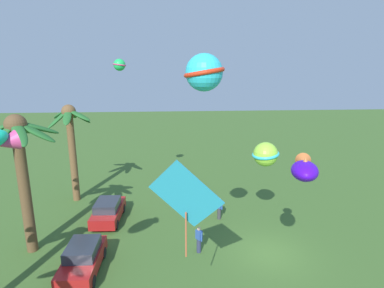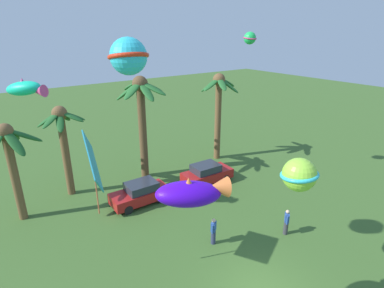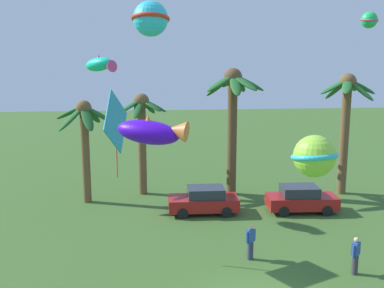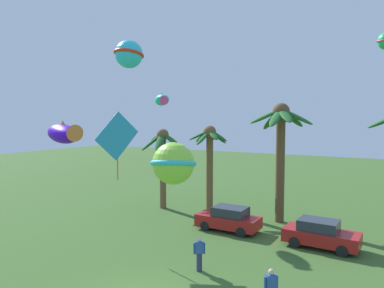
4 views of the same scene
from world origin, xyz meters
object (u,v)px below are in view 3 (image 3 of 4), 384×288
at_px(palm_tree_1, 233,103).
at_px(kite_ball_4, 314,156).
at_px(palm_tree_2, 142,123).
at_px(spectator_0, 355,255).
at_px(palm_tree_3, 347,108).
at_px(kite_diamond_5, 116,122).
at_px(spectator_1, 251,242).
at_px(kite_fish_3, 100,64).
at_px(parked_car_0, 204,200).
at_px(kite_ball_1, 369,20).
at_px(kite_ball_2, 151,19).
at_px(kite_fish_0, 152,132).
at_px(parked_car_1, 301,199).
at_px(palm_tree_0, 85,129).

xyz_separation_m(palm_tree_1, kite_ball_4, (0.24, -13.65, -0.38)).
relative_size(palm_tree_2, spectator_0, 4.06).
xyz_separation_m(palm_tree_2, palm_tree_3, (12.75, -1.18, 0.90)).
relative_size(kite_ball_4, kite_diamond_5, 0.54).
distance_m(spectator_1, kite_fish_3, 12.36).
bearing_deg(kite_diamond_5, parked_car_0, 49.25).
height_order(kite_ball_1, kite_ball_2, kite_ball_1).
bearing_deg(palm_tree_2, kite_fish_0, -88.02).
height_order(parked_car_1, kite_fish_0, kite_fish_0).
bearing_deg(palm_tree_0, parked_car_0, -21.80).
height_order(parked_car_0, kite_fish_0, kite_fish_0).
bearing_deg(kite_fish_0, parked_car_1, 49.08).
relative_size(palm_tree_2, kite_diamond_5, 1.70).
bearing_deg(parked_car_1, kite_fish_3, 173.97).
relative_size(kite_ball_1, kite_ball_2, 0.56).
relative_size(spectator_1, kite_ball_2, 0.89).
xyz_separation_m(palm_tree_3, parked_car_1, (-3.78, -3.22, -4.76)).
height_order(parked_car_0, spectator_0, spectator_0).
xyz_separation_m(parked_car_1, kite_fish_0, (-8.47, -9.78, 5.62)).
height_order(palm_tree_3, kite_ball_2, kite_ball_2).
bearing_deg(kite_fish_0, spectator_1, 42.52).
distance_m(palm_tree_3, kite_ball_1, 6.56).
xyz_separation_m(parked_car_0, spectator_1, (1.28, -6.17, 0.06)).
distance_m(parked_car_1, kite_ball_4, 11.38).
bearing_deg(kite_fish_0, spectator_0, 14.27).
relative_size(palm_tree_3, kite_diamond_5, 2.02).
bearing_deg(palm_tree_0, kite_fish_3, -56.11).
height_order(kite_ball_4, kite_diamond_5, kite_diamond_5).
bearing_deg(palm_tree_3, kite_fish_3, -172.15).
relative_size(palm_tree_2, kite_fish_0, 2.52).
distance_m(spectator_1, kite_fish_0, 7.98).
height_order(palm_tree_0, kite_fish_3, kite_fish_3).
distance_m(palm_tree_3, kite_diamond_5, 15.95).
relative_size(palm_tree_3, parked_car_1, 1.93).
height_order(palm_tree_3, parked_car_0, palm_tree_3).
relative_size(parked_car_1, kite_ball_4, 1.94).
xyz_separation_m(palm_tree_0, kite_ball_2, (3.89, -8.64, 5.70)).
height_order(palm_tree_0, palm_tree_3, palm_tree_3).
distance_m(palm_tree_1, kite_ball_1, 9.06).
bearing_deg(palm_tree_3, palm_tree_2, 174.72).
xyz_separation_m(palm_tree_2, kite_fish_3, (-2.13, -3.23, 3.68)).
relative_size(spectator_0, kite_diamond_5, 0.42).
xyz_separation_m(spectator_0, kite_diamond_5, (-9.63, 2.83, 5.17)).
bearing_deg(parked_car_0, parked_car_1, -2.81).
xyz_separation_m(palm_tree_0, kite_diamond_5, (2.35, -7.86, 1.50)).
bearing_deg(kite_ball_4, parked_car_1, 72.70).
bearing_deg(palm_tree_1, kite_fish_3, -161.57).
distance_m(palm_tree_3, spectator_0, 12.58).
bearing_deg(kite_diamond_5, palm_tree_0, 106.67).
bearing_deg(parked_car_1, palm_tree_2, 153.86).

